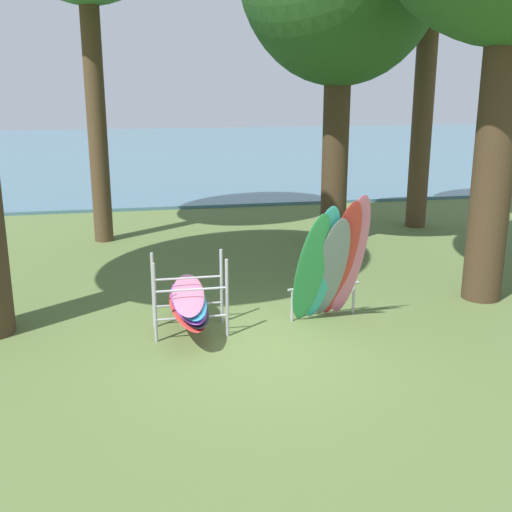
{
  "coord_description": "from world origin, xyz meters",
  "views": [
    {
      "loc": [
        -1.8,
        -8.6,
        3.81
      ],
      "look_at": [
        0.13,
        1.08,
        1.1
      ],
      "focal_mm": 44.1,
      "sensor_mm": 36.0,
      "label": 1
    }
  ],
  "objects": [
    {
      "name": "lake_water",
      "position": [
        0.0,
        28.9,
        0.05
      ],
      "size": [
        80.0,
        36.0,
        0.1
      ],
      "primitive_type": "cube",
      "color": "#477084",
      "rests_on": "ground"
    },
    {
      "name": "ground_plane",
      "position": [
        0.0,
        0.0,
        0.0
      ],
      "size": [
        80.0,
        80.0,
        0.0
      ],
      "primitive_type": "plane",
      "color": "#566B38"
    },
    {
      "name": "board_storage_rack",
      "position": [
        -1.02,
        0.76,
        0.52
      ],
      "size": [
        1.15,
        2.13,
        1.25
      ],
      "color": "#9EA0A5",
      "rests_on": "ground"
    },
    {
      "name": "leaning_board_pile",
      "position": [
        1.27,
        0.65,
        1.02
      ],
      "size": [
        1.33,
        1.08,
        2.2
      ],
      "color": "#339E56",
      "rests_on": "ground"
    }
  ]
}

